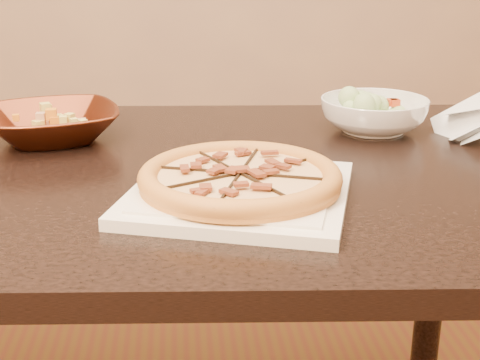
% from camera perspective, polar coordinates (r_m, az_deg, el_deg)
% --- Properties ---
extents(dining_table, '(1.47, 1.00, 0.75)m').
position_cam_1_polar(dining_table, '(1.20, -4.38, -3.27)').
color(dining_table, black).
rests_on(dining_table, floor).
extents(plate, '(0.39, 0.39, 0.02)m').
position_cam_1_polar(plate, '(1.00, 0.00, -1.06)').
color(plate, white).
rests_on(plate, dining_table).
extents(pizza, '(0.30, 0.30, 0.03)m').
position_cam_1_polar(pizza, '(0.99, -0.00, 0.22)').
color(pizza, '#C07333').
rests_on(pizza, plate).
extents(bronze_bowl, '(0.31, 0.31, 0.06)m').
position_cam_1_polar(bronze_bowl, '(1.35, -15.77, 4.58)').
color(bronze_bowl, '#5F2915').
rests_on(bronze_bowl, dining_table).
extents(mixed_dish, '(0.09, 0.12, 0.03)m').
position_cam_1_polar(mixed_dish, '(1.33, -16.04, 6.46)').
color(mixed_dish, tan).
rests_on(mixed_dish, bronze_bowl).
extents(salad_bowl, '(0.28, 0.28, 0.07)m').
position_cam_1_polar(salad_bowl, '(1.39, 11.35, 5.46)').
color(salad_bowl, white).
rests_on(salad_bowl, dining_table).
extents(salad, '(0.10, 0.11, 0.04)m').
position_cam_1_polar(salad, '(1.37, 11.41, 7.55)').
color(salad, beige).
rests_on(salad, salad_bowl).
extents(cling_film, '(0.19, 0.17, 0.05)m').
position_cam_1_polar(cling_film, '(1.41, 19.27, 4.62)').
color(cling_film, white).
rests_on(cling_film, dining_table).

